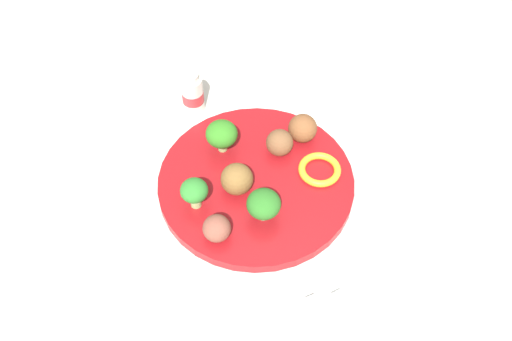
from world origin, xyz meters
The scene contains 12 objects.
ground_plane centered at (0.00, 0.00, 0.00)m, with size 4.00×4.00×0.00m, color silver.
plate centered at (0.00, 0.00, 0.01)m, with size 0.28×0.28×0.02m, color maroon.
broccoli_floret_center centered at (-0.07, -0.01, 0.05)m, with size 0.05×0.05×0.05m.
broccoli_floret_mid_right centered at (0.06, -0.03, 0.05)m, with size 0.05×0.05×0.05m.
broccoli_floret_front_left centered at (-0.01, -0.09, 0.05)m, with size 0.04×0.04×0.05m.
meatball_near_rim centered at (0.00, -0.03, 0.04)m, with size 0.05×0.05×0.05m, color brown.
meatball_back_left centered at (-0.03, 0.10, 0.04)m, with size 0.04×0.04×0.04m, color brown.
meatball_far_rim centered at (0.05, -0.09, 0.03)m, with size 0.04×0.04×0.04m, color brown.
meatball_mid_left centered at (-0.02, 0.06, 0.04)m, with size 0.04×0.04×0.04m, color brown.
pepper_ring_front_right centered at (0.04, 0.08, 0.02)m, with size 0.06×0.06×0.01m, color yellow.
fork centered at (0.26, -0.02, 0.01)m, with size 0.12×0.03×0.01m.
yogurt_bottle centered at (-0.18, 0.00, 0.03)m, with size 0.03×0.03×0.07m.
Camera 1 is at (0.40, -0.26, 0.65)m, focal length 39.32 mm.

